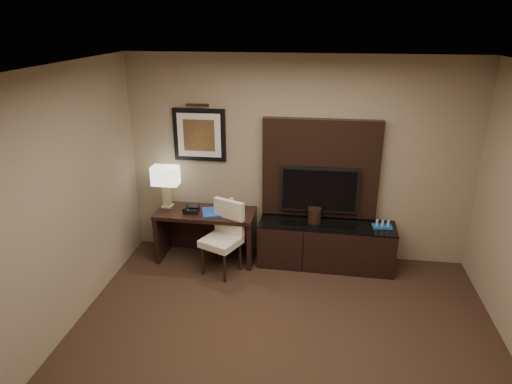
% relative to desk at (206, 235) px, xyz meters
% --- Properties ---
extents(floor, '(4.50, 5.00, 0.01)m').
position_rel_desk_xyz_m(floor, '(1.18, -2.15, -0.35)').
color(floor, black).
rests_on(floor, ground).
extents(ceiling, '(4.50, 5.00, 0.01)m').
position_rel_desk_xyz_m(ceiling, '(1.18, -2.15, 2.35)').
color(ceiling, silver).
rests_on(ceiling, wall_back).
extents(wall_back, '(4.50, 0.01, 2.70)m').
position_rel_desk_xyz_m(wall_back, '(1.18, 0.35, 1.00)').
color(wall_back, gray).
rests_on(wall_back, floor).
extents(wall_left, '(0.01, 5.00, 2.70)m').
position_rel_desk_xyz_m(wall_left, '(-1.07, -2.15, 1.00)').
color(wall_left, gray).
rests_on(wall_left, floor).
extents(desk, '(1.31, 0.57, 0.70)m').
position_rel_desk_xyz_m(desk, '(0.00, 0.00, 0.00)').
color(desk, black).
rests_on(desk, floor).
extents(credenza, '(1.76, 0.53, 0.60)m').
position_rel_desk_xyz_m(credenza, '(1.60, 0.05, -0.05)').
color(credenza, black).
rests_on(credenza, floor).
extents(tv_wall_panel, '(1.50, 0.12, 1.30)m').
position_rel_desk_xyz_m(tv_wall_panel, '(1.48, 0.29, 0.92)').
color(tv_wall_panel, black).
rests_on(tv_wall_panel, wall_back).
extents(tv, '(1.00, 0.08, 0.60)m').
position_rel_desk_xyz_m(tv, '(1.48, 0.19, 0.67)').
color(tv, black).
rests_on(tv, tv_wall_panel).
extents(artwork, '(0.70, 0.04, 0.70)m').
position_rel_desk_xyz_m(artwork, '(-0.12, 0.33, 1.30)').
color(artwork, black).
rests_on(artwork, wall_back).
extents(picture_light, '(0.04, 0.04, 0.30)m').
position_rel_desk_xyz_m(picture_light, '(-0.12, 0.29, 1.70)').
color(picture_light, '#422D15').
rests_on(picture_light, wall_back).
extents(desk_chair, '(0.60, 0.63, 0.90)m').
position_rel_desk_xyz_m(desk_chair, '(0.28, -0.33, 0.10)').
color(desk_chair, '#EDE4C6').
rests_on(desk_chair, floor).
extents(table_lamp, '(0.38, 0.24, 0.59)m').
position_rel_desk_xyz_m(table_lamp, '(-0.55, 0.09, 0.65)').
color(table_lamp, tan).
rests_on(table_lamp, desk).
extents(desk_phone, '(0.21, 0.19, 0.10)m').
position_rel_desk_xyz_m(desk_phone, '(-0.18, -0.04, 0.40)').
color(desk_phone, black).
rests_on(desk_phone, desk).
extents(blue_folder, '(0.33, 0.38, 0.02)m').
position_rel_desk_xyz_m(blue_folder, '(0.09, -0.03, 0.36)').
color(blue_folder, '#1B45B3').
rests_on(blue_folder, desk).
extents(book, '(0.15, 0.09, 0.22)m').
position_rel_desk_xyz_m(book, '(0.16, -0.03, 0.46)').
color(book, tan).
rests_on(book, desk).
extents(water_bottle, '(0.07, 0.07, 0.20)m').
position_rel_desk_xyz_m(water_bottle, '(0.35, 0.03, 0.45)').
color(water_bottle, silver).
rests_on(water_bottle, desk).
extents(ice_bucket, '(0.23, 0.23, 0.20)m').
position_rel_desk_xyz_m(ice_bucket, '(1.43, 0.08, 0.35)').
color(ice_bucket, black).
rests_on(ice_bucket, credenza).
extents(minibar_tray, '(0.25, 0.16, 0.09)m').
position_rel_desk_xyz_m(minibar_tray, '(2.29, 0.05, 0.30)').
color(minibar_tray, '#18529C').
rests_on(minibar_tray, credenza).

